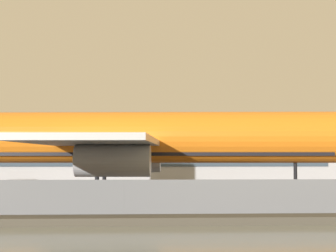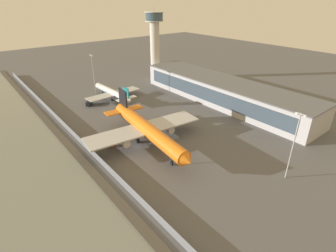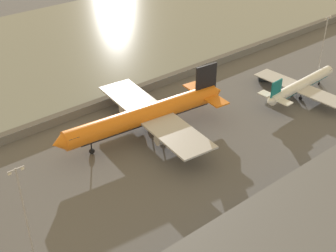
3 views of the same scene
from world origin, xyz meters
name	(u,v)px [view 1 (image 1 of 3)]	position (x,y,z in m)	size (l,w,h in m)	color
ground_plane	(124,203)	(0.00, 0.00, 0.00)	(500.00, 500.00, 0.00)	#565659
shoreline_seawall	(123,220)	(0.00, -20.50, 0.25)	(320.00, 3.00, 0.50)	#474238
perimeter_fence	(124,199)	(0.00, -16.00, 1.38)	(280.00, 0.10, 2.75)	slate
cargo_jet_orange	(126,140)	(0.16, 4.48, 6.27)	(54.60, 46.91, 16.42)	orange
baggage_tug	(42,200)	(-6.91, -7.97, 0.81)	(3.41, 3.37, 1.80)	red
terminal_building	(66,149)	(-11.24, 61.91, 6.07)	(103.70, 22.59, 12.13)	#B2B2B7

